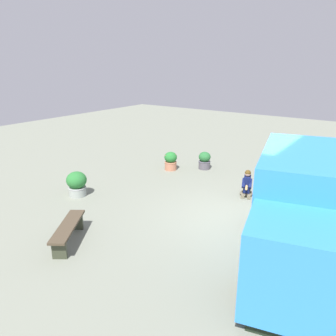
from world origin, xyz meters
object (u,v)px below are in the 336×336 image
at_px(person_customer, 247,186).
at_px(food_truck, 305,215).
at_px(planter_flowering_side, 77,183).
at_px(plaza_bench, 68,229).
at_px(planter_flowering_near, 171,161).
at_px(planter_flowering_far, 205,160).

bearing_deg(person_customer, food_truck, 129.84).
height_order(planter_flowering_side, plaza_bench, planter_flowering_side).
bearing_deg(planter_flowering_near, planter_flowering_side, 76.78).
relative_size(person_customer, plaza_bench, 0.54).
height_order(planter_flowering_far, plaza_bench, planter_flowering_far).
height_order(planter_flowering_near, planter_flowering_side, planter_flowering_side).
bearing_deg(planter_flowering_side, planter_flowering_far, -112.29).
bearing_deg(food_truck, person_customer, -50.16).
bearing_deg(planter_flowering_near, planter_flowering_far, -139.98).
relative_size(planter_flowering_side, plaza_bench, 0.51).
distance_m(planter_flowering_side, plaza_bench, 3.12).
distance_m(food_truck, planter_flowering_near, 7.35).
height_order(person_customer, planter_flowering_side, person_customer).
distance_m(planter_flowering_far, plaza_bench, 7.28).
distance_m(person_customer, planter_flowering_side, 5.79).
xyz_separation_m(food_truck, planter_flowering_near, (6.24, -3.82, -0.77)).
xyz_separation_m(person_customer, planter_flowering_near, (3.74, -0.83, 0.05)).
distance_m(food_truck, planter_flowering_far, 7.04).
height_order(food_truck, person_customer, food_truck).
distance_m(planter_flowering_near, plaza_bench, 6.47).
xyz_separation_m(planter_flowering_near, plaza_bench, (-1.27, 6.34, -0.02)).
bearing_deg(food_truck, planter_flowering_side, 2.85).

